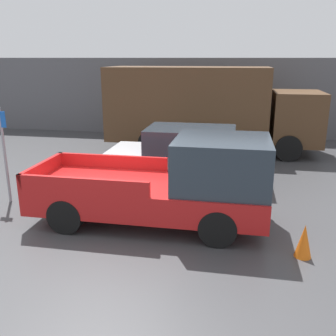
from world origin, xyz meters
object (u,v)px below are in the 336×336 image
object	(u,v)px
traffic_cone	(304,241)
car	(187,155)
pickup_truck	(172,184)
parking_sign	(4,150)
delivery_truck	(205,107)

from	to	relation	value
traffic_cone	car	bearing A→B (deg)	123.99
pickup_truck	traffic_cone	xyz separation A→B (m)	(2.70, -1.01, -0.62)
car	traffic_cone	xyz separation A→B (m)	(2.77, -4.11, -0.51)
pickup_truck	parking_sign	world-z (taller)	parking_sign
delivery_truck	parking_sign	bearing A→B (deg)	-123.85
pickup_truck	traffic_cone	world-z (taller)	pickup_truck
pickup_truck	delivery_truck	world-z (taller)	delivery_truck
pickup_truck	parking_sign	size ratio (longest dim) A/B	2.11
car	delivery_truck	distance (m)	4.18
car	traffic_cone	bearing A→B (deg)	-56.01
pickup_truck	parking_sign	xyz separation A→B (m)	(-4.40, 0.54, 0.45)
pickup_truck	traffic_cone	distance (m)	2.95
parking_sign	traffic_cone	xyz separation A→B (m)	(7.10, -1.55, -1.06)
pickup_truck	delivery_truck	bearing A→B (deg)	89.67
delivery_truck	parking_sign	size ratio (longest dim) A/B	3.32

